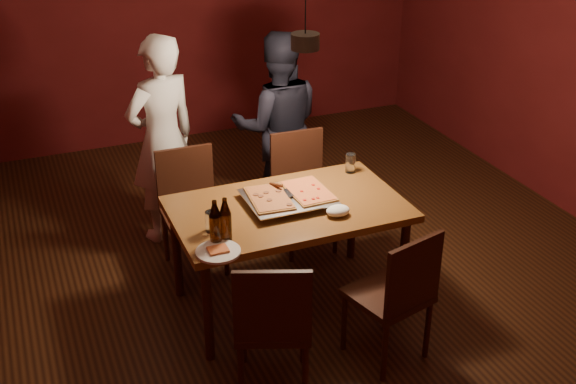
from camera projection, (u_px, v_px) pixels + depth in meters
name	position (u px, v px, depth m)	size (l,w,h in m)	color
room_shell	(305.00, 95.00, 4.63)	(6.00, 6.00, 6.00)	#3D2110
dining_table	(288.00, 216.00, 4.70)	(1.50, 0.90, 0.75)	brown
chair_far_left	(190.00, 198.00, 5.22)	(0.43, 0.43, 0.49)	#38190F
chair_far_right	(301.00, 179.00, 5.50)	(0.43, 0.43, 0.49)	#38190F
chair_near_left	(273.00, 316.00, 3.96)	(0.54, 0.54, 0.49)	#38190F
chair_near_right	(399.00, 287.00, 4.21)	(0.51, 0.51, 0.49)	#38190F
pizza_tray	(288.00, 200.00, 4.69)	(0.55, 0.45, 0.05)	silver
pizza_meat	(269.00, 198.00, 4.64)	(0.25, 0.39, 0.02)	maroon
pizza_cheese	(308.00, 191.00, 4.73)	(0.25, 0.40, 0.02)	gold
spatula	(288.00, 193.00, 4.69)	(0.09, 0.24, 0.04)	silver
beer_bottle_a	(215.00, 222.00, 4.19)	(0.07, 0.07, 0.28)	black
beer_bottle_b	(225.00, 219.00, 4.22)	(0.07, 0.07, 0.27)	black
water_glass_left	(212.00, 222.00, 4.34)	(0.08, 0.08, 0.13)	silver
water_glass_right	(350.00, 163.00, 5.09)	(0.07, 0.07, 0.14)	silver
plate_slice	(218.00, 251.00, 4.14)	(0.26, 0.26, 0.03)	white
napkin	(338.00, 211.00, 4.53)	(0.16, 0.12, 0.06)	white
diner_white	(162.00, 140.00, 5.48)	(0.60, 0.39, 1.63)	silver
diner_dark	(278.00, 126.00, 5.83)	(0.76, 0.59, 1.56)	black
pendant_lamp	(305.00, 40.00, 4.47)	(0.18, 0.18, 1.10)	black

